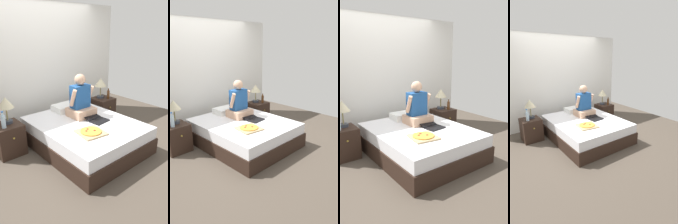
% 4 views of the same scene
% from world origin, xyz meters
% --- Properties ---
extents(ground_plane, '(5.87, 5.87, 0.00)m').
position_xyz_m(ground_plane, '(0.00, 0.00, 0.00)').
color(ground_plane, '#4C4238').
extents(wall_back, '(3.87, 0.12, 2.50)m').
position_xyz_m(wall_back, '(0.00, 1.34, 1.25)').
color(wall_back, silver).
rests_on(wall_back, ground).
extents(bed, '(1.57, 1.96, 0.48)m').
position_xyz_m(bed, '(0.00, 0.00, 0.24)').
color(bed, black).
rests_on(bed, ground).
extents(nightstand_left, '(0.44, 0.47, 0.53)m').
position_xyz_m(nightstand_left, '(-1.11, 0.66, 0.27)').
color(nightstand_left, black).
rests_on(nightstand_left, ground).
extents(lamp_on_left_nightstand, '(0.26, 0.26, 0.45)m').
position_xyz_m(lamp_on_left_nightstand, '(-1.07, 0.71, 0.86)').
color(lamp_on_left_nightstand, '#333842').
rests_on(lamp_on_left_nightstand, nightstand_left).
extents(water_bottle, '(0.07, 0.07, 0.28)m').
position_xyz_m(water_bottle, '(-1.19, 0.57, 0.64)').
color(water_bottle, silver).
rests_on(water_bottle, nightstand_left).
extents(nightstand_right, '(0.44, 0.47, 0.53)m').
position_xyz_m(nightstand_right, '(1.11, 0.66, 0.27)').
color(nightstand_right, black).
rests_on(nightstand_right, ground).
extents(lamp_on_right_nightstand, '(0.26, 0.26, 0.45)m').
position_xyz_m(lamp_on_right_nightstand, '(1.08, 0.71, 0.86)').
color(lamp_on_right_nightstand, '#333842').
rests_on(lamp_on_right_nightstand, nightstand_right).
extents(beer_bottle, '(0.06, 0.06, 0.23)m').
position_xyz_m(beer_bottle, '(1.18, 0.56, 0.63)').
color(beer_bottle, '#512D14').
rests_on(beer_bottle, nightstand_right).
extents(pillow, '(0.52, 0.34, 0.12)m').
position_xyz_m(pillow, '(0.12, 0.70, 0.54)').
color(pillow, white).
rests_on(pillow, bed).
extents(person_seated, '(0.47, 0.40, 0.78)m').
position_xyz_m(person_seated, '(0.15, 0.28, 0.77)').
color(person_seated, tan).
rests_on(person_seated, bed).
extents(laptop, '(0.36, 0.44, 0.07)m').
position_xyz_m(laptop, '(0.21, -0.08, 0.50)').
color(laptop, black).
rests_on(laptop, bed).
extents(pizza_box, '(0.45, 0.45, 0.05)m').
position_xyz_m(pizza_box, '(-0.21, -0.39, 0.50)').
color(pizza_box, tan).
rests_on(pizza_box, bed).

